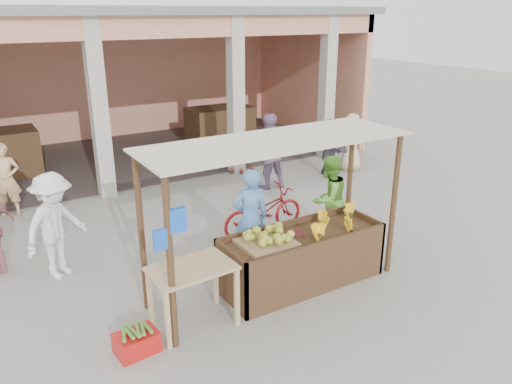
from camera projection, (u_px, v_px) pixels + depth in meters
ground at (275, 291)px, 7.75m from camera, size 60.00×60.00×0.00m
market_building at (103, 63)px, 14.01m from camera, size 14.40×6.40×4.20m
fruit_stall at (302, 260)px, 7.86m from camera, size 2.60×0.95×0.80m
stall_awning at (274, 169)px, 7.12m from camera, size 4.09×1.35×2.39m
banana_heap at (334, 224)px, 7.95m from camera, size 1.12×0.61×0.20m
melon_tray at (266, 239)px, 7.42m from camera, size 0.80×0.69×0.21m
berry_heap at (294, 234)px, 7.67m from camera, size 0.42×0.35×0.13m
side_table at (192, 276)px, 6.67m from camera, size 1.14×0.79×0.89m
papaya_pile at (192, 261)px, 6.59m from camera, size 0.65×0.37×0.18m
red_crate at (137, 343)px, 6.32m from camera, size 0.56×0.43×0.27m
plantain_bundle at (136, 331)px, 6.26m from camera, size 0.40×0.28×0.08m
produce_sacks at (242, 162)px, 13.30m from camera, size 0.98×0.73×0.59m
vendor_blue at (250, 215)px, 8.27m from camera, size 0.78×0.65×1.82m
vendor_green at (329, 197)px, 9.17m from camera, size 0.92×0.64×1.74m
motorcycle at (263, 210)px, 9.61m from camera, size 0.66×1.84×0.96m
shopper_a at (54, 222)px, 7.90m from camera, size 1.36×1.15×1.90m
shopper_c at (351, 139)px, 13.33m from camera, size 0.99×0.87×1.72m
shopper_d at (330, 146)px, 12.90m from camera, size 1.07×1.60×1.60m
shopper_e at (6, 178)px, 10.37m from camera, size 0.71×0.61×1.63m
shopper_f at (268, 148)px, 11.97m from camera, size 1.04×0.68×1.99m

